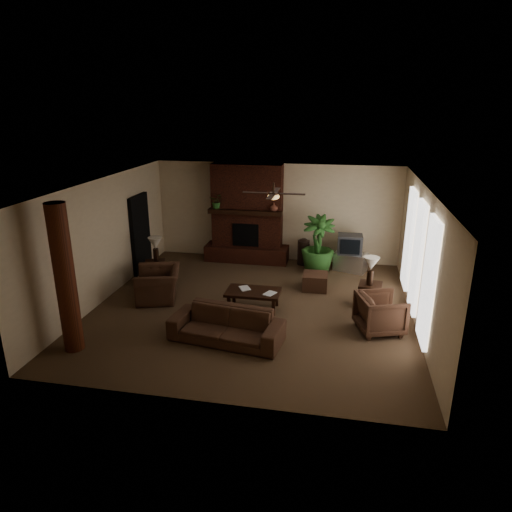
% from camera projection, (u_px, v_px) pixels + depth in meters
% --- Properties ---
extents(room_shell, '(7.00, 7.00, 7.00)m').
position_uv_depth(room_shell, '(253.00, 249.00, 9.87)').
color(room_shell, brown).
rests_on(room_shell, ground).
extents(fireplace, '(2.40, 0.70, 2.80)m').
position_uv_depth(fireplace, '(247.00, 222.00, 13.08)').
color(fireplace, '#4C1F14').
rests_on(fireplace, ground).
extents(windows, '(0.08, 3.65, 2.35)m').
position_uv_depth(windows, '(417.00, 258.00, 9.45)').
color(windows, white).
rests_on(windows, ground).
extents(log_column, '(0.36, 0.36, 2.80)m').
position_uv_depth(log_column, '(65.00, 279.00, 8.16)').
color(log_column, '#582716').
rests_on(log_column, ground).
extents(doorway, '(0.10, 1.00, 2.10)m').
position_uv_depth(doorway, '(140.00, 234.00, 12.26)').
color(doorway, black).
rests_on(doorway, ground).
extents(ceiling_fan, '(1.35, 1.35, 0.37)m').
position_uv_depth(ceiling_fan, '(274.00, 195.00, 9.71)').
color(ceiling_fan, black).
rests_on(ceiling_fan, ceiling).
extents(sofa, '(2.25, 0.95, 0.85)m').
position_uv_depth(sofa, '(226.00, 320.00, 8.76)').
color(sofa, '#482D1E').
rests_on(sofa, ground).
extents(armchair_left, '(1.04, 1.29, 0.98)m').
position_uv_depth(armchair_left, '(158.00, 279.00, 10.64)').
color(armchair_left, '#482D1E').
rests_on(armchair_left, ground).
extents(armchair_right, '(1.02, 1.05, 0.87)m').
position_uv_depth(armchair_right, '(381.00, 311.00, 9.12)').
color(armchair_right, '#482D1E').
rests_on(armchair_right, ground).
extents(coffee_table, '(1.20, 0.70, 0.43)m').
position_uv_depth(coffee_table, '(253.00, 293.00, 10.15)').
color(coffee_table, black).
rests_on(coffee_table, ground).
extents(ottoman, '(0.61, 0.61, 0.40)m').
position_uv_depth(ottoman, '(315.00, 281.00, 11.28)').
color(ottoman, '#482D1E').
rests_on(ottoman, ground).
extents(tv_stand, '(0.97, 0.76, 0.50)m').
position_uv_depth(tv_stand, '(351.00, 262.00, 12.53)').
color(tv_stand, silver).
rests_on(tv_stand, ground).
extents(tv, '(0.66, 0.54, 0.52)m').
position_uv_depth(tv, '(350.00, 244.00, 12.34)').
color(tv, '#363638').
rests_on(tv, tv_stand).
extents(floor_vase, '(0.34, 0.34, 0.77)m').
position_uv_depth(floor_vase, '(303.00, 250.00, 12.96)').
color(floor_vase, '#2D1F19').
rests_on(floor_vase, ground).
extents(floor_plant, '(1.10, 1.68, 0.88)m').
position_uv_depth(floor_plant, '(317.00, 257.00, 12.33)').
color(floor_plant, '#2E6026').
rests_on(floor_plant, ground).
extents(side_table_left, '(0.64, 0.64, 0.55)m').
position_uv_depth(side_table_left, '(156.00, 272.00, 11.71)').
color(side_table_left, black).
rests_on(side_table_left, ground).
extents(lamp_left, '(0.46, 0.46, 0.65)m').
position_uv_depth(lamp_left, '(155.00, 245.00, 11.47)').
color(lamp_left, black).
rests_on(lamp_left, side_table_left).
extents(side_table_right, '(0.56, 0.56, 0.55)m').
position_uv_depth(side_table_right, '(370.00, 295.00, 10.29)').
color(side_table_right, black).
rests_on(side_table_right, ground).
extents(lamp_right, '(0.42, 0.42, 0.65)m').
position_uv_depth(lamp_right, '(371.00, 266.00, 10.01)').
color(lamp_right, black).
rests_on(lamp_right, side_table_right).
extents(mantel_plant, '(0.38, 0.42, 0.33)m').
position_uv_depth(mantel_plant, '(217.00, 203.00, 12.84)').
color(mantel_plant, '#2E6026').
rests_on(mantel_plant, fireplace).
extents(mantel_vase, '(0.24, 0.25, 0.22)m').
position_uv_depth(mantel_vase, '(274.00, 207.00, 12.53)').
color(mantel_vase, brown).
rests_on(mantel_vase, fireplace).
extents(book_a, '(0.20, 0.13, 0.29)m').
position_uv_depth(book_a, '(240.00, 284.00, 10.16)').
color(book_a, '#999999').
rests_on(book_a, coffee_table).
extents(book_b, '(0.20, 0.11, 0.29)m').
position_uv_depth(book_b, '(266.00, 287.00, 9.97)').
color(book_b, '#999999').
rests_on(book_b, coffee_table).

